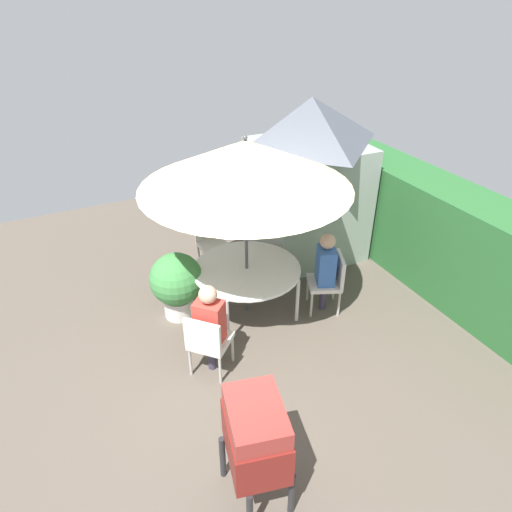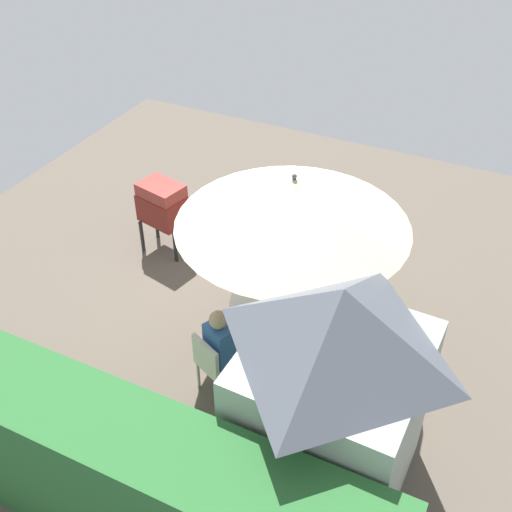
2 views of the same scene
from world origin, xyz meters
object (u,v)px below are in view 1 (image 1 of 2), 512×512
Objects in this scene: chair_far_side at (330,279)px; chair_toward_hedge at (211,239)px; potted_plant_by_shed at (177,282)px; person_in_blue at (326,264)px; bbq_grill at (256,435)px; patio_table at (247,271)px; patio_umbrella at (245,164)px; garden_shed at (308,178)px; chair_near_shed at (208,341)px; person_in_red at (209,319)px.

chair_toward_hedge is at bearing -148.67° from chair_far_side.
potted_plant_by_shed is 2.13m from person_in_blue.
chair_far_side is at bearing 133.63° from bbq_grill.
person_in_blue reaches higher than potted_plant_by_shed.
patio_table is 0.56× the size of patio_umbrella.
patio_umbrella is 1.87m from person_in_blue.
chair_near_shed is at bearing -51.42° from garden_shed.
person_in_blue is at bearing -21.71° from garden_shed.
chair_near_shed is 0.28m from person_in_red.
patio_umbrella is 3.20m from bbq_grill.
patio_table is at bearing -113.58° from person_in_blue.
garden_shed reaches higher than person_in_red.
potted_plant_by_shed is at bearing -111.78° from person_in_blue.
chair_near_shed is 2.13m from chair_far_side.
person_in_blue reaches higher than patio_table.
patio_table is at bearing -153.43° from patio_umbrella.
person_in_red is at bearing -77.35° from person_in_blue.
chair_far_side is 1.00× the size of chair_toward_hedge.
patio_umbrella is at bearing -113.58° from chair_far_side.
potted_plant_by_shed reaches higher than chair_near_shed.
patio_umbrella is at bearing 0.76° from chair_toward_hedge.
chair_near_shed is at bearing -45.62° from patio_umbrella.
patio_table is 1.70× the size of chair_toward_hedge.
garden_shed is 1.91m from chair_toward_hedge.
chair_toward_hedge is (-1.37, -0.02, -0.18)m from patio_table.
bbq_grill is 1.33× the size of chair_far_side.
garden_shed is at bearing 143.42° from bbq_grill.
potted_plant_by_shed is (-2.97, 0.20, -0.28)m from bbq_grill.
person_in_red reaches higher than chair_near_shed.
patio_umbrella is (0.00, 0.00, 1.58)m from patio_table.
chair_toward_hedge is at bearing -150.01° from person_in_blue.
garden_shed is 1.83m from person_in_blue.
bbq_grill is 4.16m from chair_toward_hedge.
patio_table is 1.28× the size of bbq_grill.
chair_near_shed is (0.95, -0.97, -1.76)m from patio_umbrella.
chair_far_side is at bearing 66.42° from person_in_blue.
person_in_red reaches higher than bbq_grill.
person_in_blue is (0.45, 1.03, -1.50)m from patio_umbrella.
chair_far_side is at bearing 101.24° from person_in_red.
potted_plant_by_shed is 1.24m from person_in_red.
person_in_red is at bearing -45.62° from patio_table.
bbq_grill is 0.95× the size of person_in_blue.
chair_near_shed is at bearing -22.26° from chair_toward_hedge.
patio_table is 2.87m from bbq_grill.
chair_far_side is at bearing 68.15° from potted_plant_by_shed.
chair_far_side is 2.21m from potted_plant_by_shed.
chair_toward_hedge is 2.12m from person_in_blue.
patio_table is at bearing -55.27° from garden_shed.
patio_table is 1.36m from chair_near_shed.
chair_far_side is at bearing 66.42° from patio_umbrella.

